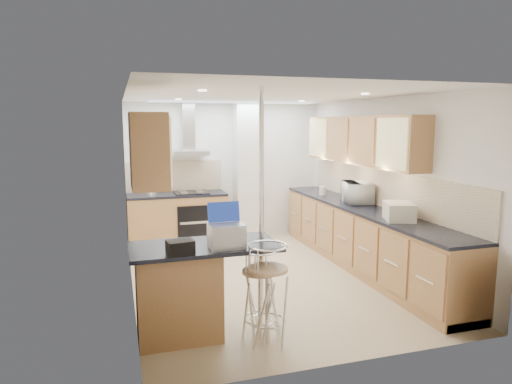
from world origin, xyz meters
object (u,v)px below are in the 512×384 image
object	(u,v)px
microwave	(358,192)
bread_bin	(399,211)
laptop	(227,236)
bar_stool_near	(268,294)
bar_stool_end	(260,294)

from	to	relation	value
microwave	bread_bin	distance (m)	1.29
microwave	laptop	world-z (taller)	microwave
bar_stool_near	bar_stool_end	distance (m)	0.13
microwave	bar_stool_near	bearing A→B (deg)	148.72
bar_stool_end	bread_bin	xyz separation A→B (m)	(2.09, 0.78, 0.57)
laptop	bar_stool_end	bearing A→B (deg)	-19.43
microwave	bar_stool_near	distance (m)	3.13
microwave	bread_bin	xyz separation A→B (m)	(-0.13, -1.28, -0.05)
laptop	bar_stool_near	xyz separation A→B (m)	(0.35, -0.22, -0.55)
bar_stool_end	bread_bin	size ratio (longest dim) A/B	2.18
microwave	bar_stool_near	size ratio (longest dim) A/B	0.58
microwave	bar_stool_near	world-z (taller)	microwave
bar_stool_near	bread_bin	world-z (taller)	bread_bin
bar_stool_near	bar_stool_end	bearing A→B (deg)	102.45
bar_stool_near	bread_bin	distance (m)	2.30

